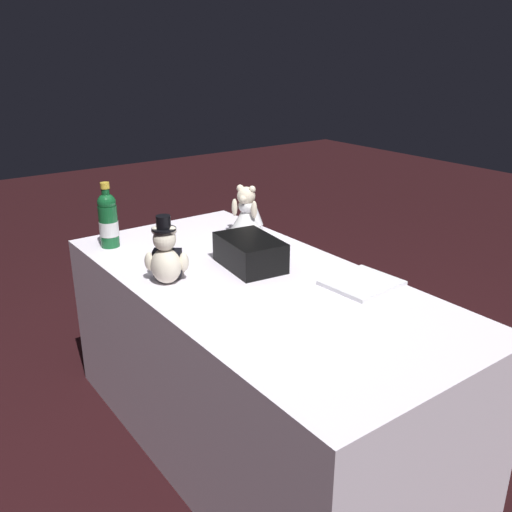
# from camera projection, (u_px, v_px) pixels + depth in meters

# --- Properties ---
(ground_plane) EXTENTS (12.00, 12.00, 0.00)m
(ground_plane) POSITION_uv_depth(u_px,v_px,m) (256.00, 437.00, 2.44)
(ground_plane) COLOR black
(reception_table) EXTENTS (1.80, 0.87, 0.75)m
(reception_table) POSITION_uv_depth(u_px,v_px,m) (256.00, 363.00, 2.31)
(reception_table) COLOR white
(reception_table) RESTS_ON ground_plane
(teddy_bear_groom) EXTENTS (0.16, 0.16, 0.27)m
(teddy_bear_groom) POSITION_uv_depth(u_px,v_px,m) (166.00, 258.00, 2.13)
(teddy_bear_groom) COLOR beige
(teddy_bear_groom) RESTS_ON reception_table
(teddy_bear_bride) EXTENTS (0.22, 0.24, 0.24)m
(teddy_bear_bride) POSITION_uv_depth(u_px,v_px,m) (247.00, 213.00, 2.68)
(teddy_bear_bride) COLOR white
(teddy_bear_bride) RESTS_ON reception_table
(champagne_bottle) EXTENTS (0.09, 0.09, 0.30)m
(champagne_bottle) POSITION_uv_depth(u_px,v_px,m) (108.00, 220.00, 2.50)
(champagne_bottle) COLOR #135127
(champagne_bottle) RESTS_ON reception_table
(signing_pen) EXTENTS (0.12, 0.06, 0.01)m
(signing_pen) POSITION_uv_depth(u_px,v_px,m) (162.00, 234.00, 2.69)
(signing_pen) COLOR navy
(signing_pen) RESTS_ON reception_table
(gift_case_black) EXTENTS (0.32, 0.23, 0.12)m
(gift_case_black) POSITION_uv_depth(u_px,v_px,m) (250.00, 252.00, 2.29)
(gift_case_black) COLOR black
(gift_case_black) RESTS_ON reception_table
(guestbook) EXTENTS (0.24, 0.28, 0.02)m
(guestbook) POSITION_uv_depth(u_px,v_px,m) (362.00, 283.00, 2.12)
(guestbook) COLOR white
(guestbook) RESTS_ON reception_table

